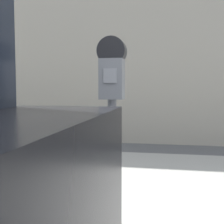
% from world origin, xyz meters
% --- Properties ---
extents(sidewalk, '(24.00, 2.80, 0.12)m').
position_xyz_m(sidewalk, '(0.00, 2.20, 0.06)').
color(sidewalk, '#ADAAA3').
rests_on(sidewalk, ground_plane).
extents(building_facade, '(24.00, 0.30, 4.54)m').
position_xyz_m(building_facade, '(0.00, 5.21, 2.27)').
color(building_facade, beige).
rests_on(building_facade, ground_plane).
extents(parking_meter, '(0.20, 0.15, 1.34)m').
position_xyz_m(parking_meter, '(-0.56, 1.08, 1.08)').
color(parking_meter, slate).
rests_on(parking_meter, sidewalk).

